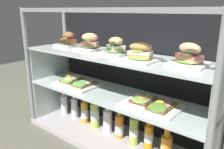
% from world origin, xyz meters
% --- Properties ---
extents(ground_plane, '(6.00, 6.00, 0.02)m').
position_xyz_m(ground_plane, '(0.00, 0.00, -0.01)').
color(ground_plane, '#5E5D4F').
rests_on(ground_plane, ground).
extents(case_base_deck, '(1.43, 0.42, 0.04)m').
position_xyz_m(case_base_deck, '(0.00, 0.00, 0.02)').
color(case_base_deck, '#BCB5B6').
rests_on(case_base_deck, ground).
extents(case_frame, '(1.43, 0.42, 0.94)m').
position_xyz_m(case_frame, '(0.00, 0.12, 0.51)').
color(case_frame, gray).
rests_on(case_frame, ground).
extents(riser_lower_tier, '(1.37, 0.35, 0.32)m').
position_xyz_m(riser_lower_tier, '(0.00, 0.00, 0.20)').
color(riser_lower_tier, silver).
rests_on(riser_lower_tier, case_base_deck).
extents(shelf_lower_glass, '(1.38, 0.37, 0.01)m').
position_xyz_m(shelf_lower_glass, '(0.00, 0.00, 0.37)').
color(shelf_lower_glass, silver).
rests_on(shelf_lower_glass, riser_lower_tier).
extents(riser_upper_tier, '(1.37, 0.35, 0.26)m').
position_xyz_m(riser_upper_tier, '(0.00, 0.00, 0.50)').
color(riser_upper_tier, silver).
rests_on(riser_upper_tier, shelf_lower_glass).
extents(shelf_upper_glass, '(1.38, 0.37, 0.01)m').
position_xyz_m(shelf_upper_glass, '(0.00, 0.00, 0.64)').
color(shelf_upper_glass, silver).
rests_on(shelf_upper_glass, riser_upper_tier).
extents(plated_roll_sandwich_far_left, '(0.18, 0.18, 0.11)m').
position_xyz_m(plated_roll_sandwich_far_left, '(-0.49, 0.05, 0.69)').
color(plated_roll_sandwich_far_left, white).
rests_on(plated_roll_sandwich_far_left, shelf_upper_glass).
extents(plated_roll_sandwich_right_of_center, '(0.18, 0.18, 0.12)m').
position_xyz_m(plated_roll_sandwich_right_of_center, '(-0.24, 0.04, 0.69)').
color(plated_roll_sandwich_right_of_center, white).
rests_on(plated_roll_sandwich_right_of_center, shelf_upper_glass).
extents(plated_roll_sandwich_center, '(0.18, 0.18, 0.11)m').
position_xyz_m(plated_roll_sandwich_center, '(0.01, 0.03, 0.69)').
color(plated_roll_sandwich_center, white).
rests_on(plated_roll_sandwich_center, shelf_upper_glass).
extents(plated_roll_sandwich_mid_left, '(0.19, 0.19, 0.10)m').
position_xyz_m(plated_roll_sandwich_mid_left, '(0.24, -0.05, 0.68)').
color(plated_roll_sandwich_mid_left, white).
rests_on(plated_roll_sandwich_mid_left, shelf_upper_glass).
extents(plated_roll_sandwich_far_right, '(0.19, 0.19, 0.12)m').
position_xyz_m(plated_roll_sandwich_far_right, '(0.50, 0.02, 0.69)').
color(plated_roll_sandwich_far_right, white).
rests_on(plated_roll_sandwich_far_right, shelf_upper_glass).
extents(open_sandwich_tray_right_of_center, '(0.34, 0.24, 0.06)m').
position_xyz_m(open_sandwich_tray_right_of_center, '(-0.32, -0.02, 0.39)').
color(open_sandwich_tray_right_of_center, white).
rests_on(open_sandwich_tray_right_of_center, shelf_lower_glass).
extents(open_sandwich_tray_left_of_center, '(0.34, 0.24, 0.05)m').
position_xyz_m(open_sandwich_tray_left_of_center, '(0.32, -0.02, 0.39)').
color(open_sandwich_tray_left_of_center, white).
rests_on(open_sandwich_tray_left_of_center, shelf_lower_glass).
extents(juice_bottle_front_second, '(0.06, 0.06, 0.22)m').
position_xyz_m(juice_bottle_front_second, '(-0.56, 0.03, 0.12)').
color(juice_bottle_front_second, white).
rests_on(juice_bottle_front_second, case_base_deck).
extents(juice_bottle_back_right, '(0.06, 0.06, 0.23)m').
position_xyz_m(juice_bottle_back_right, '(-0.44, 0.05, 0.12)').
color(juice_bottle_back_right, white).
rests_on(juice_bottle_back_right, case_base_deck).
extents(juice_bottle_near_post, '(0.06, 0.06, 0.23)m').
position_xyz_m(juice_bottle_near_post, '(-0.31, 0.03, 0.13)').
color(juice_bottle_near_post, gold).
rests_on(juice_bottle_near_post, case_base_deck).
extents(juice_bottle_tucked_behind, '(0.07, 0.07, 0.24)m').
position_xyz_m(juice_bottle_tucked_behind, '(-0.20, 0.03, 0.14)').
color(juice_bottle_tucked_behind, '#BDD654').
rests_on(juice_bottle_tucked_behind, case_base_deck).
extents(juice_bottle_front_fourth, '(0.07, 0.07, 0.23)m').
position_xyz_m(juice_bottle_front_fourth, '(-0.07, 0.03, 0.13)').
color(juice_bottle_front_fourth, white).
rests_on(juice_bottle_front_fourth, case_base_deck).
extents(juice_bottle_front_right_end, '(0.06, 0.06, 0.22)m').
position_xyz_m(juice_bottle_front_right_end, '(0.04, 0.03, 0.12)').
color(juice_bottle_front_right_end, orange).
rests_on(juice_bottle_front_right_end, case_base_deck).
extents(juice_bottle_back_center, '(0.06, 0.06, 0.26)m').
position_xyz_m(juice_bottle_back_center, '(0.17, 0.03, 0.14)').
color(juice_bottle_back_center, '#AEC952').
rests_on(juice_bottle_back_center, case_base_deck).
extents(juice_bottle_front_middle, '(0.06, 0.06, 0.22)m').
position_xyz_m(juice_bottle_front_middle, '(0.28, 0.04, 0.13)').
color(juice_bottle_front_middle, orange).
rests_on(juice_bottle_front_middle, case_base_deck).
extents(juice_bottle_front_left_end, '(0.07, 0.07, 0.21)m').
position_xyz_m(juice_bottle_front_left_end, '(0.41, 0.02, 0.12)').
color(juice_bottle_front_left_end, orange).
rests_on(juice_bottle_front_left_end, case_base_deck).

